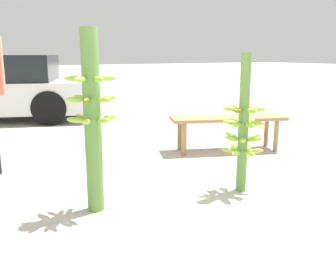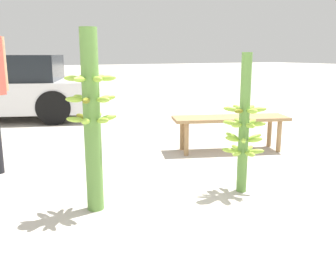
% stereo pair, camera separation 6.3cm
% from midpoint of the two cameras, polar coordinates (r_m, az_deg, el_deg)
% --- Properties ---
extents(ground_plane, '(80.00, 80.00, 0.00)m').
position_cam_midpoint_polar(ground_plane, '(3.10, 2.40, -11.90)').
color(ground_plane, '#B2AA9E').
extents(banana_stalk_left, '(0.41, 0.41, 1.48)m').
position_cam_midpoint_polar(banana_stalk_left, '(3.05, -12.03, 2.59)').
color(banana_stalk_left, '#5B8C3D').
rests_on(banana_stalk_left, ground_plane).
extents(banana_stalk_center, '(0.39, 0.40, 1.29)m').
position_cam_midpoint_polar(banana_stalk_center, '(3.51, 10.91, 1.51)').
color(banana_stalk_center, '#5B8C3D').
rests_on(banana_stalk_center, ground_plane).
extents(market_bench, '(1.57, 0.94, 0.46)m').
position_cam_midpoint_polar(market_bench, '(5.03, 8.74, 2.31)').
color(market_bench, '#99754C').
rests_on(market_bench, ground_plane).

